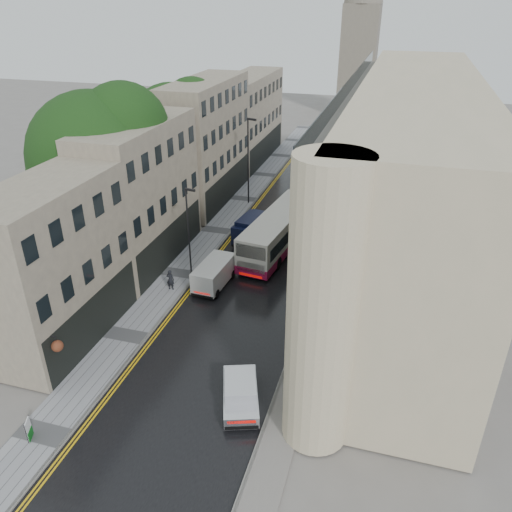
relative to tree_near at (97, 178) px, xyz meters
The scene contains 17 objects.
ground 24.59m from the tree_near, 57.99° to the right, with size 200.00×200.00×0.00m, color slate.
road 16.14m from the tree_near, 30.96° to the left, with size 9.00×85.00×0.02m, color black.
left_sidewalk 12.16m from the tree_near, 48.44° to the left, with size 2.70×85.00×0.12m, color gray.
right_sidewalk 20.59m from the tree_near, 22.73° to the left, with size 1.80×85.00×0.12m, color slate.
old_shop_row 10.50m from the tree_near, 73.04° to the left, with size 4.50×56.00×12.00m, color gray, non-canonical shape.
modern_block 23.58m from the tree_near, 14.74° to the left, with size 8.00×40.00×14.00m, color tan, non-canonical shape.
tree_near is the anchor object (origin of this frame).
tree_far 13.02m from the tree_near, 88.68° to the left, with size 9.24×9.24×12.46m, color black, non-canonical shape.
cream_bus 12.73m from the tree_near, 12.37° to the left, with size 2.68×11.80×3.22m, color beige, non-canonical shape.
white_lorry 19.80m from the tree_near, 42.27° to the left, with size 2.16×7.20×3.78m, color white, non-canonical shape.
silver_hatchback 21.65m from the tree_near, 43.36° to the right, with size 1.77×4.05×1.52m, color silver, non-canonical shape.
white_van 11.11m from the tree_near, 19.03° to the right, with size 1.82×4.25×1.92m, color silver, non-canonical shape.
navy_van 12.04m from the tree_near, 29.96° to the left, with size 1.83×4.57×2.33m, color black, non-canonical shape.
pedestrian 9.77m from the tree_near, 24.44° to the right, with size 0.58×0.38×1.59m, color black.
lamp_post_near 8.53m from the tree_near, ahead, with size 0.81×0.18×7.19m, color black, non-canonical shape.
lamp_post_far 16.77m from the tree_near, 63.32° to the left, with size 0.97×0.22×8.65m, color black, non-canonical shape.
estate_sign 19.91m from the tree_near, 70.56° to the right, with size 0.08×0.67×1.11m, color white, non-canonical shape.
Camera 1 is at (9.21, -11.46, 19.31)m, focal length 35.00 mm.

